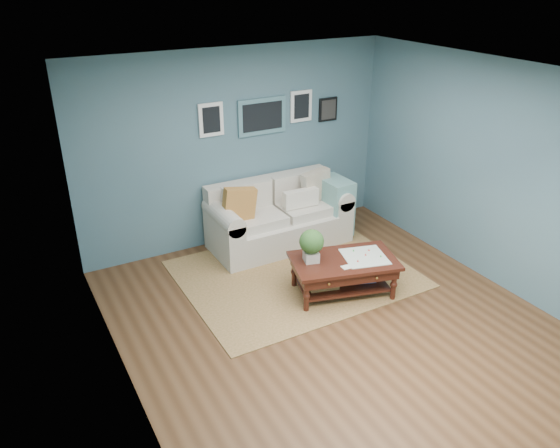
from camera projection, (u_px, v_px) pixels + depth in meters
room_shell at (340, 211)px, 5.56m from camera, size 5.00×5.02×2.70m
area_rug at (295, 274)px, 7.07m from camera, size 2.85×2.28×0.01m
loveseat at (283, 215)px, 7.72m from camera, size 1.99×0.90×1.02m
coffee_table at (338, 265)px, 6.50m from camera, size 1.39×1.03×0.87m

